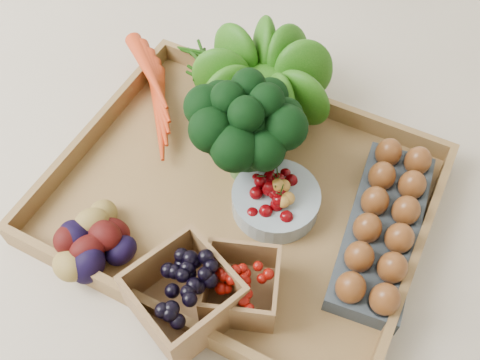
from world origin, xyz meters
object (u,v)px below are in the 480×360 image
at_px(cherry_bowl, 276,200).
at_px(tray, 240,199).
at_px(broccoli, 247,144).
at_px(egg_carton, 382,229).

bearing_deg(cherry_bowl, tray, -171.40).
relative_size(broccoli, egg_carton, 0.61).
distance_m(broccoli, cherry_bowl, 0.10).
distance_m(cherry_bowl, egg_carton, 0.16).
xyz_separation_m(tray, egg_carton, (0.21, 0.03, 0.02)).
distance_m(broccoli, egg_carton, 0.24).
bearing_deg(tray, egg_carton, 8.95).
distance_m(tray, broccoli, 0.09).
bearing_deg(broccoli, cherry_bowl, -30.07).
xyz_separation_m(tray, broccoli, (-0.01, 0.05, 0.08)).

